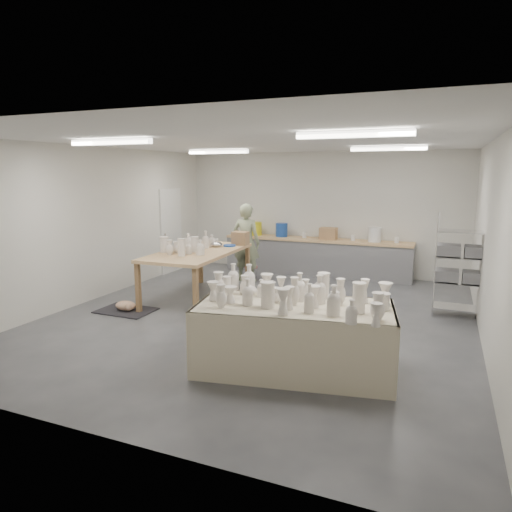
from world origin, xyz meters
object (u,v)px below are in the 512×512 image
at_px(work_table, 200,251).
at_px(red_stool, 251,268).
at_px(potter, 246,243).
at_px(drying_table, 294,334).

relative_size(work_table, red_stool, 7.59).
bearing_deg(potter, red_stool, -89.61).
bearing_deg(work_table, red_stool, 80.13).
bearing_deg(drying_table, work_table, 127.26).
xyz_separation_m(drying_table, work_table, (-2.79, 2.55, 0.49)).
height_order(drying_table, red_stool, drying_table).
xyz_separation_m(drying_table, red_stool, (-2.52, 4.54, -0.22)).
distance_m(drying_table, potter, 4.98).
height_order(work_table, potter, potter).
bearing_deg(drying_table, red_stool, 108.80).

